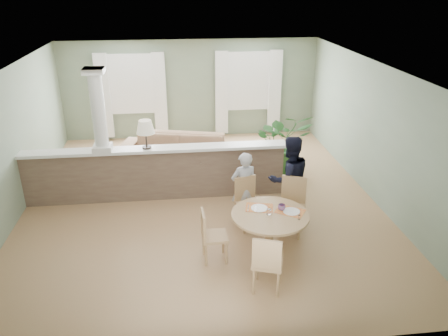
{
  "coord_description": "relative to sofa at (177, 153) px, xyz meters",
  "views": [
    {
      "loc": [
        -0.47,
        -7.97,
        4.2
      ],
      "look_at": [
        0.34,
        -1.0,
        1.13
      ],
      "focal_mm": 35.0,
      "sensor_mm": 36.0,
      "label": 1
    }
  ],
  "objects": [
    {
      "name": "chair_side",
      "position": [
        0.45,
        -3.74,
        0.08
      ],
      "size": [
        0.41,
        0.41,
        0.88
      ],
      "rotation": [
        0.0,
        0.0,
        1.61
      ],
      "color": "tan",
      "rests_on": "ground"
    },
    {
      "name": "houseplant",
      "position": [
        2.43,
        -0.35,
        0.32
      ],
      "size": [
        1.35,
        1.19,
        1.44
      ],
      "primitive_type": "imported",
      "rotation": [
        0.0,
        0.0,
        0.06
      ],
      "color": "#275B24",
      "rests_on": "ground"
    },
    {
      "name": "ground",
      "position": [
        0.45,
        -1.65,
        -0.4
      ],
      "size": [
        8.0,
        8.0,
        0.0
      ],
      "primitive_type": "plane",
      "color": "#A58457",
      "rests_on": "ground"
    },
    {
      "name": "child_person",
      "position": [
        1.17,
        -2.54,
        0.28
      ],
      "size": [
        0.55,
        0.43,
        1.36
      ],
      "primitive_type": "imported",
      "rotation": [
        0.0,
        0.0,
        3.36
      ],
      "color": "#A1A0A6",
      "rests_on": "ground"
    },
    {
      "name": "chair_near",
      "position": [
        1.18,
        -4.61,
        0.12
      ],
      "size": [
        0.54,
        0.54,
        0.95
      ],
      "rotation": [
        0.0,
        0.0,
        2.82
      ],
      "color": "tan",
      "rests_on": "ground"
    },
    {
      "name": "chair_far_boy",
      "position": [
        1.21,
        -2.74,
        0.11
      ],
      "size": [
        0.52,
        0.52,
        0.93
      ],
      "rotation": [
        0.0,
        0.0,
        0.27
      ],
      "color": "tan",
      "rests_on": "ground"
    },
    {
      "name": "chair_far_man",
      "position": [
        1.96,
        -3.01,
        0.16
      ],
      "size": [
        0.6,
        0.6,
        1.01
      ],
      "rotation": [
        0.0,
        0.0,
        -0.41
      ],
      "color": "tan",
      "rests_on": "ground"
    },
    {
      "name": "sofa",
      "position": [
        0.0,
        0.0,
        0.0
      ],
      "size": [
        2.93,
        1.73,
        0.8
      ],
      "primitive_type": "imported",
      "rotation": [
        0.0,
        0.0,
        -0.26
      ],
      "color": "#997353",
      "rests_on": "ground"
    },
    {
      "name": "dining_table",
      "position": [
        1.42,
        -3.68,
        0.2
      ],
      "size": [
        1.24,
        1.24,
        0.85
      ],
      "rotation": [
        0.0,
        0.0,
        -0.23
      ],
      "color": "tan",
      "rests_on": "ground"
    },
    {
      "name": "room_shell",
      "position": [
        0.42,
        -1.02,
        1.41
      ],
      "size": [
        7.02,
        8.02,
        2.71
      ],
      "color": "gray",
      "rests_on": "ground"
    },
    {
      "name": "pony_wall",
      "position": [
        -0.53,
        -1.45,
        0.31
      ],
      "size": [
        5.32,
        0.38,
        2.7
      ],
      "color": "#75604B",
      "rests_on": "ground"
    },
    {
      "name": "man_person",
      "position": [
        2.0,
        -2.6,
        0.42
      ],
      "size": [
        0.92,
        0.79,
        1.65
      ],
      "primitive_type": "imported",
      "rotation": [
        0.0,
        0.0,
        3.36
      ],
      "color": "black",
      "rests_on": "ground"
    }
  ]
}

